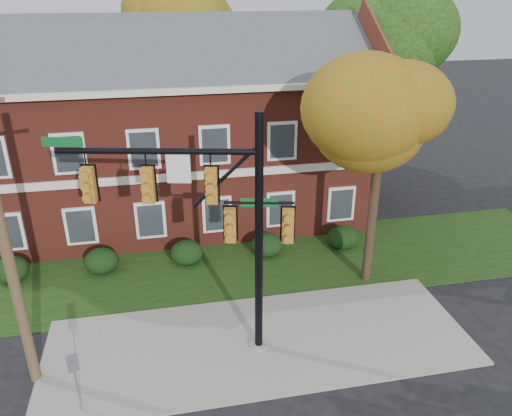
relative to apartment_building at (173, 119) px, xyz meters
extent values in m
plane|color=black|center=(2.00, -11.95, -4.99)|extent=(120.00, 120.00, 0.00)
cube|color=gray|center=(2.00, -10.95, -4.95)|extent=(14.00, 5.00, 0.08)
cube|color=#193811|center=(2.00, -5.95, -4.97)|extent=(30.00, 6.00, 0.04)
cube|color=maroon|center=(0.00, 0.05, -1.49)|extent=(18.00, 8.00, 7.00)
cube|color=beige|center=(0.00, 0.05, 2.13)|extent=(18.80, 8.80, 0.24)
cube|color=beige|center=(0.00, -3.98, -1.49)|extent=(18.00, 0.12, 0.35)
ellipsoid|color=black|center=(-7.00, -5.25, -4.46)|extent=(1.40, 1.26, 1.05)
ellipsoid|color=black|center=(-3.50, -5.25, -4.46)|extent=(1.40, 1.26, 1.05)
ellipsoid|color=black|center=(0.00, -5.25, -4.46)|extent=(1.40, 1.26, 1.05)
ellipsoid|color=black|center=(3.50, -5.25, -4.46)|extent=(1.40, 1.26, 1.05)
ellipsoid|color=black|center=(7.00, -5.25, -4.46)|extent=(1.40, 1.26, 1.05)
cylinder|color=black|center=(7.00, -7.95, -2.11)|extent=(0.36, 0.36, 5.76)
ellipsoid|color=#CB5411|center=(7.00, -7.95, 1.49)|extent=(4.25, 4.25, 3.60)
ellipsoid|color=#CB5411|center=(7.62, -8.33, 2.09)|extent=(3.50, 3.50, 3.00)
cylinder|color=black|center=(11.00, 1.05, -1.47)|extent=(0.36, 0.36, 7.04)
ellipsoid|color=#0F340E|center=(11.00, 1.05, 2.93)|extent=(5.95, 5.95, 5.04)
ellipsoid|color=#0F340E|center=(11.88, 0.52, 3.53)|extent=(4.90, 4.90, 4.20)
cylinder|color=black|center=(1.00, 8.05, -1.15)|extent=(0.36, 0.36, 7.68)
ellipsoid|color=#B3540F|center=(1.00, 8.05, 3.65)|extent=(6.46, 6.46, 5.47)
ellipsoid|color=#B3540F|center=(1.95, 7.48, 4.25)|extent=(5.32, 5.32, 4.56)
cylinder|color=gray|center=(1.90, -11.19, -4.90)|extent=(0.63, 0.63, 0.18)
cylinder|color=black|center=(1.90, -11.19, -1.05)|extent=(0.30, 0.30, 7.88)
cylinder|color=black|center=(-0.84, -10.57, 1.77)|extent=(5.53, 1.41, 0.18)
cylinder|color=black|center=(1.90, -11.19, 0.25)|extent=(2.00, 0.53, 0.09)
cube|color=#B6741D|center=(-2.82, -10.13, 0.75)|extent=(0.56, 0.44, 1.31)
cube|color=#B6741D|center=(-1.17, -10.50, 0.75)|extent=(0.56, 0.44, 1.31)
cube|color=#B6741D|center=(0.58, -10.89, 0.75)|extent=(0.56, 0.44, 1.31)
cube|color=silver|center=(-0.30, -10.70, 1.26)|extent=(0.67, 0.19, 0.84)
cube|color=#0C5C23|center=(-3.37, -10.00, 2.02)|extent=(1.11, 0.29, 0.27)
cube|color=#B6741D|center=(1.08, -11.00, -0.48)|extent=(0.56, 0.44, 1.31)
cube|color=#B6741D|center=(2.72, -11.38, -0.48)|extent=(0.56, 0.44, 1.31)
cube|color=#0C5C23|center=(1.90, -11.19, 0.25)|extent=(1.05, 0.28, 0.26)
cylinder|color=brown|center=(-5.00, -11.23, -0.41)|extent=(0.36, 0.36, 9.15)
cylinder|color=slate|center=(-3.50, -12.84, -3.97)|extent=(0.07, 0.07, 2.02)
cube|color=slate|center=(-3.50, -12.84, -3.24)|extent=(0.28, 0.16, 0.57)
camera|label=1|loc=(-0.77, -23.97, 5.99)|focal=35.00mm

